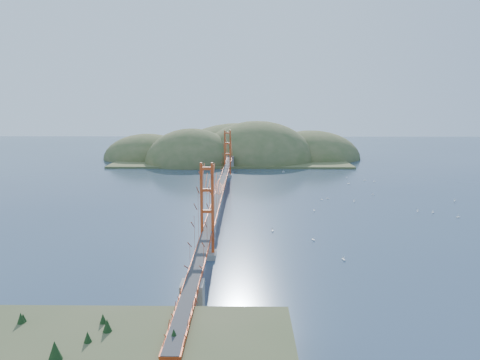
{
  "coord_description": "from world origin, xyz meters",
  "views": [
    {
      "loc": [
        4.72,
        -84.42,
        18.99
      ],
      "look_at": [
        3.5,
        0.0,
        4.46
      ],
      "focal_mm": 35.0,
      "sensor_mm": 36.0,
      "label": 1
    }
  ],
  "objects_px": {
    "fort": "(195,321)",
    "sailboat_0": "(272,230)",
    "bridge": "(221,166)",
    "sailboat_1": "(373,194)",
    "sailboat_2": "(458,217)"
  },
  "relations": [
    {
      "from": "bridge",
      "to": "sailboat_2",
      "type": "xyz_separation_m",
      "value": [
        39.26,
        -10.0,
        -6.85
      ]
    },
    {
      "from": "bridge",
      "to": "sailboat_0",
      "type": "distance_m",
      "value": 21.43
    },
    {
      "from": "sailboat_1",
      "to": "sailboat_0",
      "type": "xyz_separation_m",
      "value": [
        -21.8,
        -26.76,
        0.01
      ]
    },
    {
      "from": "fort",
      "to": "sailboat_1",
      "type": "relative_size",
      "value": 6.33
    },
    {
      "from": "fort",
      "to": "sailboat_0",
      "type": "height_order",
      "value": "fort"
    },
    {
      "from": "bridge",
      "to": "sailboat_2",
      "type": "height_order",
      "value": "bridge"
    },
    {
      "from": "fort",
      "to": "sailboat_1",
      "type": "height_order",
      "value": "fort"
    },
    {
      "from": "sailboat_1",
      "to": "sailboat_0",
      "type": "bearing_deg",
      "value": -129.17
    },
    {
      "from": "fort",
      "to": "sailboat_2",
      "type": "relative_size",
      "value": 5.1
    },
    {
      "from": "fort",
      "to": "bridge",
      "type": "bearing_deg",
      "value": 90.48
    },
    {
      "from": "bridge",
      "to": "fort",
      "type": "distance_m",
      "value": 48.4
    },
    {
      "from": "bridge",
      "to": "sailboat_2",
      "type": "bearing_deg",
      "value": -14.29
    },
    {
      "from": "sailboat_2",
      "to": "bridge",
      "type": "bearing_deg",
      "value": 165.71
    },
    {
      "from": "sailboat_2",
      "to": "sailboat_0",
      "type": "distance_m",
      "value": 31.89
    },
    {
      "from": "bridge",
      "to": "fort",
      "type": "bearing_deg",
      "value": -89.52
    }
  ]
}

